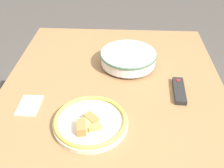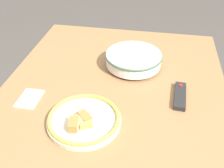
{
  "view_description": "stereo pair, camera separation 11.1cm",
  "coord_description": "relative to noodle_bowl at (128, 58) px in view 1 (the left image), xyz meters",
  "views": [
    {
      "loc": [
        0.92,
        0.04,
        1.46
      ],
      "look_at": [
        0.03,
        -0.0,
        0.79
      ],
      "focal_mm": 42.0,
      "sensor_mm": 36.0,
      "label": 1
    },
    {
      "loc": [
        0.91,
        0.15,
        1.46
      ],
      "look_at": [
        0.03,
        -0.0,
        0.79
      ],
      "focal_mm": 42.0,
      "sensor_mm": 36.0,
      "label": 2
    }
  ],
  "objects": [
    {
      "name": "food_plate",
      "position": [
        0.42,
        -0.14,
        -0.03
      ],
      "size": [
        0.28,
        0.28,
        0.05
      ],
      "color": "beige",
      "rests_on": "dining_table"
    },
    {
      "name": "tv_remote",
      "position": [
        0.21,
        0.22,
        -0.03
      ],
      "size": [
        0.17,
        0.06,
        0.02
      ],
      "rotation": [
        0.0,
        0.0,
        1.51
      ],
      "color": "black",
      "rests_on": "dining_table"
    },
    {
      "name": "dining_table",
      "position": [
        0.18,
        -0.06,
        -0.13
      ],
      "size": [
        1.16,
        0.98,
        0.76
      ],
      "color": "olive",
      "rests_on": "ground_plane"
    },
    {
      "name": "noodle_bowl",
      "position": [
        0.0,
        0.0,
        0.0
      ],
      "size": [
        0.27,
        0.27,
        0.07
      ],
      "color": "silver",
      "rests_on": "dining_table"
    },
    {
      "name": "folded_napkin",
      "position": [
        0.33,
        -0.39,
        -0.04
      ],
      "size": [
        0.12,
        0.09,
        0.01
      ],
      "color": "beige",
      "rests_on": "dining_table"
    }
  ]
}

